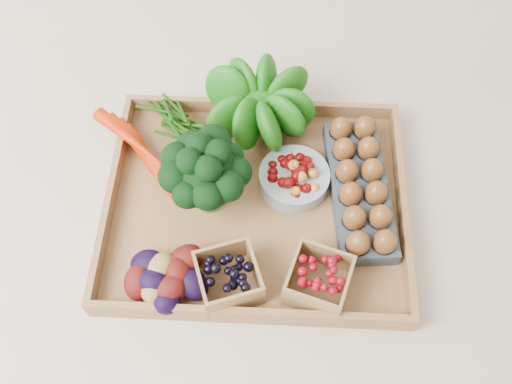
{
  "coord_description": "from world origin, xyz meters",
  "views": [
    {
      "loc": [
        0.02,
        -0.53,
        0.94
      ],
      "look_at": [
        0.0,
        0.0,
        0.06
      ],
      "focal_mm": 40.0,
      "sensor_mm": 36.0,
      "label": 1
    }
  ],
  "objects_px": {
    "broccoli": "(208,185)",
    "cherry_bowl": "(294,179)",
    "egg_carton": "(359,190)",
    "tray": "(256,206)"
  },
  "relations": [
    {
      "from": "tray",
      "to": "broccoli",
      "type": "relative_size",
      "value": 3.43
    },
    {
      "from": "cherry_bowl",
      "to": "tray",
      "type": "bearing_deg",
      "value": -144.97
    },
    {
      "from": "egg_carton",
      "to": "cherry_bowl",
      "type": "bearing_deg",
      "value": 165.54
    },
    {
      "from": "tray",
      "to": "egg_carton",
      "type": "height_order",
      "value": "egg_carton"
    },
    {
      "from": "cherry_bowl",
      "to": "egg_carton",
      "type": "relative_size",
      "value": 0.46
    },
    {
      "from": "broccoli",
      "to": "egg_carton",
      "type": "distance_m",
      "value": 0.28
    },
    {
      "from": "broccoli",
      "to": "cherry_bowl",
      "type": "height_order",
      "value": "broccoli"
    },
    {
      "from": "tray",
      "to": "cherry_bowl",
      "type": "relative_size",
      "value": 4.12
    },
    {
      "from": "egg_carton",
      "to": "tray",
      "type": "bearing_deg",
      "value": -176.65
    },
    {
      "from": "broccoli",
      "to": "cherry_bowl",
      "type": "bearing_deg",
      "value": 17.09
    }
  ]
}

